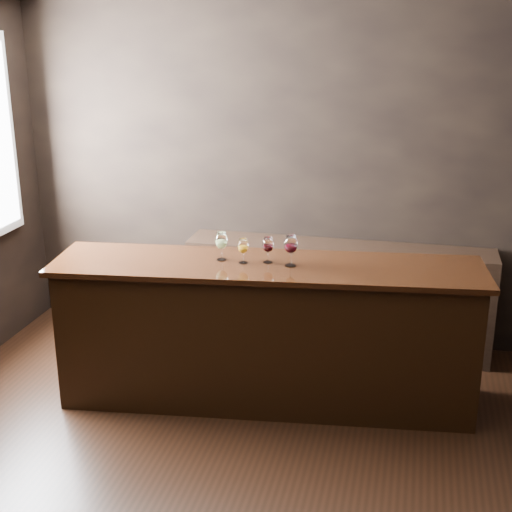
% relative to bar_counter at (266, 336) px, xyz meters
% --- Properties ---
extents(ground, '(5.00, 5.00, 0.00)m').
position_rel_bar_counter_xyz_m(ground, '(0.11, -1.03, -0.50)').
color(ground, black).
rests_on(ground, ground).
extents(room_shell, '(5.02, 4.52, 2.81)m').
position_rel_bar_counter_xyz_m(room_shell, '(-0.12, -0.92, 1.31)').
color(room_shell, black).
rests_on(room_shell, ground).
extents(bar_counter, '(2.93, 0.95, 1.01)m').
position_rel_bar_counter_xyz_m(bar_counter, '(0.00, 0.00, 0.00)').
color(bar_counter, black).
rests_on(bar_counter, ground).
extents(bar_top, '(3.03, 1.02, 0.04)m').
position_rel_bar_counter_xyz_m(bar_top, '(0.00, 0.00, 0.52)').
color(bar_top, black).
rests_on(bar_top, bar_counter).
extents(back_bar_shelf, '(2.49, 0.40, 0.90)m').
position_rel_bar_counter_xyz_m(back_bar_shelf, '(0.39, 1.00, -0.06)').
color(back_bar_shelf, black).
rests_on(back_bar_shelf, ground).
extents(glass_white, '(0.09, 0.09, 0.20)m').
position_rel_bar_counter_xyz_m(glass_white, '(-0.33, 0.01, 0.68)').
color(glass_white, white).
rests_on(glass_white, bar_top).
extents(glass_amber, '(0.07, 0.07, 0.18)m').
position_rel_bar_counter_xyz_m(glass_amber, '(-0.16, -0.02, 0.66)').
color(glass_amber, white).
rests_on(glass_amber, bar_top).
extents(glass_red_a, '(0.08, 0.08, 0.18)m').
position_rel_bar_counter_xyz_m(glass_red_a, '(0.00, 0.03, 0.66)').
color(glass_red_a, white).
rests_on(glass_red_a, bar_top).
extents(glass_red_b, '(0.09, 0.09, 0.22)m').
position_rel_bar_counter_xyz_m(glass_red_b, '(0.17, -0.00, 0.69)').
color(glass_red_b, white).
rests_on(glass_red_b, bar_top).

